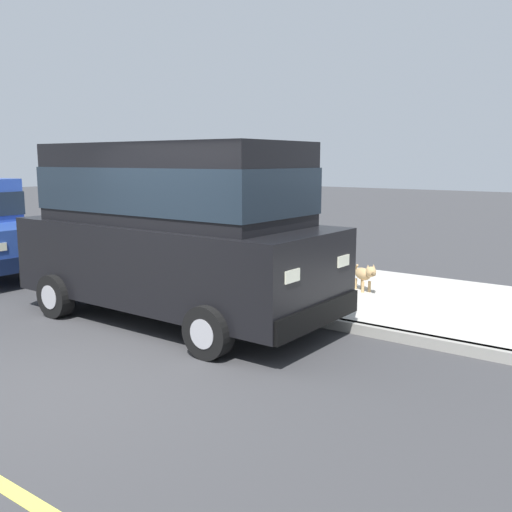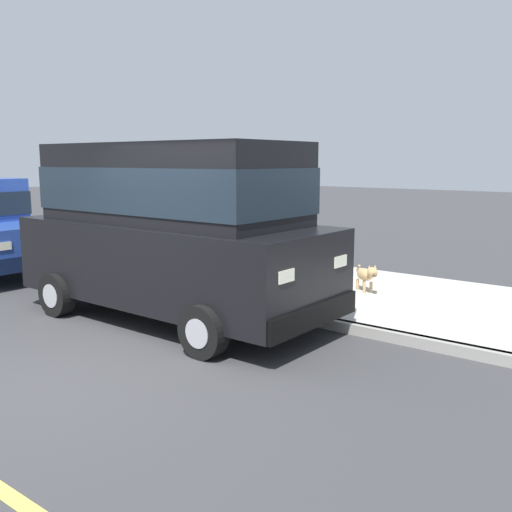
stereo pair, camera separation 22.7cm
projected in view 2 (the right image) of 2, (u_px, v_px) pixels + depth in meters
The scene contains 5 objects.
ground_plane at pixel (76, 376), 6.11m from camera, with size 80.00×80.00×0.00m, color #38383A.
curb at pixel (258, 309), 8.59m from camera, with size 0.16×64.00×0.14m, color gray.
sidewalk at pixel (321, 288), 9.99m from camera, with size 3.60×64.00×0.14m, color #B7B5AD.
car_black_van at pixel (172, 224), 8.09m from camera, with size 2.15×4.91×2.52m.
dog_tan at pixel (366, 275), 9.36m from camera, with size 0.51×0.62×0.49m.
Camera 2 is at (-3.39, -5.10, 2.29)m, focal length 40.03 mm.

